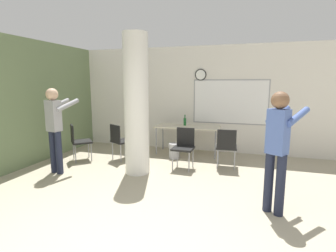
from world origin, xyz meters
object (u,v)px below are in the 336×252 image
(chair_near_pillar, at_px, (120,139))
(bottle_on_table, at_px, (185,121))
(person_playing_side, at_px, (278,143))
(chair_table_right, at_px, (227,145))
(folding_table, at_px, (187,128))
(chair_table_front, at_px, (184,145))
(person_watching_back, at_px, (55,124))
(chair_by_left_wall, at_px, (78,139))

(chair_near_pillar, bearing_deg, bottle_on_table, 40.31)
(person_playing_side, bearing_deg, chair_table_right, 114.46)
(folding_table, relative_size, chair_table_front, 1.88)
(chair_near_pillar, height_order, person_playing_side, person_playing_side)
(person_watching_back, bearing_deg, folding_table, 44.70)
(chair_by_left_wall, bearing_deg, folding_table, 29.75)
(chair_near_pillar, distance_m, person_watching_back, 1.54)
(person_watching_back, bearing_deg, chair_table_right, 22.01)
(chair_by_left_wall, xyz_separation_m, person_playing_side, (4.24, -1.36, 0.51))
(chair_by_left_wall, distance_m, person_watching_back, 1.01)
(folding_table, distance_m, chair_table_front, 1.17)
(bottle_on_table, distance_m, chair_table_right, 1.56)
(chair_by_left_wall, bearing_deg, chair_table_right, 7.76)
(chair_table_front, bearing_deg, chair_table_right, 16.91)
(chair_near_pillar, bearing_deg, folding_table, 35.48)
(chair_near_pillar, bearing_deg, chair_table_front, -4.74)
(chair_table_right, distance_m, person_watching_back, 3.60)
(chair_by_left_wall, relative_size, chair_near_pillar, 1.00)
(chair_by_left_wall, distance_m, person_playing_side, 4.49)
(bottle_on_table, xyz_separation_m, person_playing_side, (2.00, -2.81, 0.18))
(bottle_on_table, relative_size, person_watching_back, 0.16)
(chair_table_front, xyz_separation_m, person_watching_back, (-2.42, -1.07, 0.51))
(folding_table, relative_size, chair_near_pillar, 1.88)
(chair_table_front, distance_m, chair_near_pillar, 1.61)
(person_watching_back, xyz_separation_m, person_playing_side, (4.13, -0.49, -0.00))
(folding_table, bearing_deg, chair_near_pillar, -144.52)
(chair_table_front, relative_size, chair_table_right, 1.00)
(bottle_on_table, xyz_separation_m, person_watching_back, (-2.13, -2.32, 0.18))
(folding_table, height_order, chair_by_left_wall, chair_by_left_wall)
(chair_table_front, bearing_deg, folding_table, 99.33)
(chair_near_pillar, xyz_separation_m, person_watching_back, (-0.82, -1.20, 0.51))
(bottle_on_table, relative_size, chair_near_pillar, 0.32)
(chair_table_front, relative_size, chair_near_pillar, 1.00)
(chair_table_right, bearing_deg, chair_by_left_wall, -172.24)
(chair_table_right, relative_size, person_watching_back, 0.50)
(folding_table, bearing_deg, bottle_on_table, 130.98)
(person_playing_side, bearing_deg, chair_by_left_wall, 162.20)
(bottle_on_table, bearing_deg, chair_near_pillar, -139.69)
(bottle_on_table, height_order, person_watching_back, person_watching_back)
(chair_near_pillar, relative_size, person_watching_back, 0.50)
(folding_table, bearing_deg, person_watching_back, -135.30)
(chair_near_pillar, bearing_deg, chair_table_right, 3.12)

